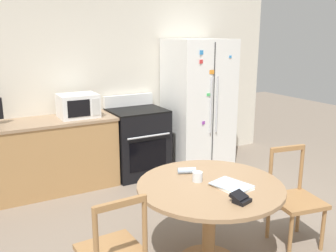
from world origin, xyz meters
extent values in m
cube|color=silver|center=(0.00, 2.65, 1.30)|extent=(5.20, 0.10, 2.60)
cube|color=#AD7F4C|center=(-1.20, 2.29, 0.43)|extent=(2.00, 0.62, 0.86)
cube|color=#997A5B|center=(-1.20, 2.29, 0.88)|extent=(2.03, 0.64, 0.03)
cube|color=white|center=(1.13, 2.20, 0.92)|extent=(0.86, 0.75, 1.84)
cube|color=#333333|center=(1.13, 1.83, 0.92)|extent=(0.01, 0.01, 1.77)
cylinder|color=silver|center=(1.08, 1.81, 0.97)|extent=(0.02, 0.02, 0.77)
cylinder|color=silver|center=(1.18, 1.81, 0.97)|extent=(0.02, 0.02, 0.77)
cube|color=red|center=(0.92, 1.82, 1.56)|extent=(0.06, 0.02, 0.05)
cube|color=#338CD8|center=(0.92, 1.82, 1.68)|extent=(0.07, 0.03, 0.06)
cube|color=purple|center=(0.98, 1.82, 0.73)|extent=(0.05, 0.02, 0.04)
cube|color=#3FB259|center=(1.04, 1.82, 1.12)|extent=(0.05, 0.01, 0.04)
cube|color=#338CD8|center=(1.39, 1.82, 1.61)|extent=(0.04, 0.01, 0.03)
cube|color=orange|center=(1.09, 1.82, 1.42)|extent=(0.07, 0.02, 0.06)
cube|color=black|center=(0.19, 2.26, 0.45)|extent=(0.73, 0.64, 0.90)
cube|color=black|center=(0.19, 1.94, 0.36)|extent=(0.53, 0.01, 0.40)
cylinder|color=silver|center=(0.19, 1.91, 0.63)|extent=(0.60, 0.02, 0.02)
cube|color=black|center=(0.19, 2.26, 0.91)|extent=(0.73, 0.64, 0.02)
cube|color=white|center=(0.19, 2.55, 1.00)|extent=(0.73, 0.06, 0.16)
cube|color=white|center=(-0.61, 2.28, 1.05)|extent=(0.47, 0.38, 0.29)
cube|color=black|center=(-0.65, 2.09, 1.05)|extent=(0.27, 0.01, 0.20)
cube|color=silver|center=(-0.44, 2.09, 1.05)|extent=(0.09, 0.01, 0.21)
cylinder|color=#997551|center=(-0.18, 0.04, 0.72)|extent=(1.20, 1.20, 0.03)
cylinder|color=#9E7042|center=(-0.18, 0.04, 0.36)|extent=(0.11, 0.11, 0.68)
cube|color=#9E7042|center=(-1.07, -0.03, 0.43)|extent=(0.44, 0.44, 0.04)
cylinder|color=#9E7042|center=(-1.24, -0.23, 0.68)|extent=(0.04, 0.04, 0.45)
cylinder|color=#9E7042|center=(-0.89, -0.22, 0.68)|extent=(0.04, 0.04, 0.45)
cube|color=#9E7042|center=(-1.06, -0.22, 0.88)|extent=(0.35, 0.05, 0.04)
cube|color=#9E7042|center=(0.71, -0.09, 0.43)|extent=(0.49, 0.49, 0.04)
cylinder|color=#9E7042|center=(0.85, -0.29, 0.21)|extent=(0.04, 0.04, 0.41)
cylinder|color=#9E7042|center=(0.51, -0.23, 0.21)|extent=(0.04, 0.04, 0.41)
cylinder|color=#9E7042|center=(0.91, 0.05, 0.21)|extent=(0.04, 0.04, 0.41)
cylinder|color=#9E7042|center=(0.57, 0.11, 0.21)|extent=(0.04, 0.04, 0.41)
cylinder|color=#9E7042|center=(0.91, 0.07, 0.68)|extent=(0.04, 0.04, 0.45)
cylinder|color=#9E7042|center=(0.57, 0.13, 0.68)|extent=(0.04, 0.04, 0.45)
cube|color=#9E7042|center=(0.74, 0.10, 0.88)|extent=(0.35, 0.10, 0.04)
cylinder|color=silver|center=(-0.23, 0.14, 0.77)|extent=(0.08, 0.08, 0.08)
cylinder|color=beige|center=(-0.23, 0.14, 0.75)|extent=(0.07, 0.07, 0.04)
cylinder|color=#A3BCDB|center=(-0.22, 0.34, 0.76)|extent=(0.17, 0.11, 0.05)
cube|color=black|center=(-0.17, -0.35, 0.75)|extent=(0.14, 0.12, 0.03)
cube|color=black|center=(-0.18, -0.32, 0.77)|extent=(0.14, 0.13, 0.06)
cube|color=white|center=(-0.06, -0.09, 0.74)|extent=(0.25, 0.32, 0.01)
cube|color=beige|center=(-0.06, -0.09, 0.74)|extent=(0.27, 0.34, 0.01)
cube|color=silver|center=(-0.06, -0.09, 0.75)|extent=(0.29, 0.35, 0.01)
camera|label=1|loc=(-1.85, -2.27, 1.93)|focal=40.00mm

